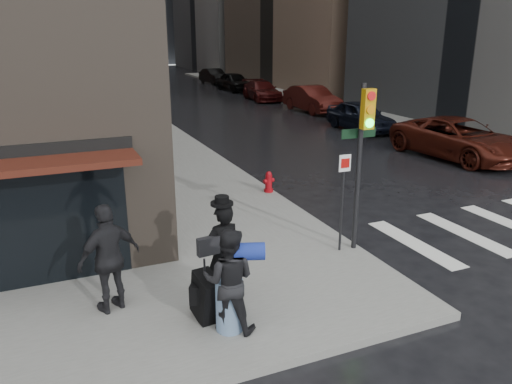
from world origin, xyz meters
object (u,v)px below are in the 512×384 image
parked_car_4 (234,82)px  fire_hydrant (269,183)px  parked_car_0 (459,139)px  parked_car_1 (360,116)px  parked_car_3 (262,91)px  parked_car_5 (214,76)px  man_overcoat (219,261)px  parked_car_2 (312,99)px  traffic_light (361,146)px  man_jeans (229,280)px  man_greycoat (109,258)px

parked_car_4 → fire_hydrant: bearing=-112.8°
parked_car_0 → parked_car_1: parked_car_0 is taller
parked_car_3 → parked_car_5: size_ratio=1.10×
parked_car_5 → parked_car_1: bearing=-96.8°
man_overcoat → parked_car_2: man_overcoat is taller
traffic_light → parked_car_4: (9.42, 32.25, -1.75)m
man_overcoat → fire_hydrant: man_overcoat is taller
fire_hydrant → parked_car_3: bearing=66.6°
parked_car_5 → fire_hydrant: bearing=-110.7°
man_jeans → parked_car_1: bearing=-100.8°
parked_car_2 → parked_car_4: 13.05m
man_greycoat → parked_car_3: size_ratio=0.41×
man_greycoat → parked_car_0: (14.39, 6.62, -0.34)m
traffic_light → parked_car_0: (9.03, 6.16, -1.74)m
parked_car_3 → man_overcoat: bearing=-109.6°
man_overcoat → traffic_light: size_ratio=0.56×
parked_car_3 → man_jeans: bearing=-109.2°
man_jeans → traffic_light: bearing=-123.2°
man_overcoat → man_jeans: size_ratio=1.15×
man_overcoat → parked_car_4: man_overcoat is taller
parked_car_1 → traffic_light: bearing=-126.2°
parked_car_0 → parked_car_2: bearing=82.4°
parked_car_0 → fire_hydrant: bearing=-175.2°
man_jeans → traffic_light: 4.40m
man_jeans → man_greycoat: man_greycoat is taller
traffic_light → parked_car_3: (9.10, 25.73, -1.83)m
parked_car_0 → parked_car_2: parked_car_2 is taller
man_overcoat → traffic_light: (3.58, 1.07, 1.52)m
parked_car_2 → parked_car_3: parked_car_2 is taller
man_overcoat → parked_car_1: man_overcoat is taller
man_overcoat → parked_car_1: bearing=-139.2°
parked_car_3 → parked_car_1: bearing=-85.4°
parked_car_2 → parked_car_5: parked_car_2 is taller
fire_hydrant → parked_car_5: (9.79, 34.13, 0.29)m
parked_car_0 → parked_car_1: 6.53m
parked_car_2 → parked_car_3: size_ratio=1.01×
parked_car_0 → man_greycoat: bearing=-160.0°
traffic_light → parked_car_2: bearing=65.2°
man_overcoat → parked_car_0: bearing=-157.2°
traffic_light → parked_car_5: bearing=77.8°
parked_car_5 → man_greycoat: bearing=-115.8°
parked_car_4 → parked_car_0: bearing=-94.8°
parked_car_5 → parked_car_0: bearing=-96.1°
parked_car_1 → parked_car_3: bearing=87.6°
man_overcoat → man_greycoat: size_ratio=1.04×
traffic_light → parked_car_3: bearing=72.4°
man_greycoat → parked_car_3: 29.93m
man_greycoat → fire_hydrant: (5.36, 5.11, -0.69)m
parked_car_1 → parked_car_4: bearing=87.0°
fire_hydrant → man_overcoat: bearing=-122.0°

